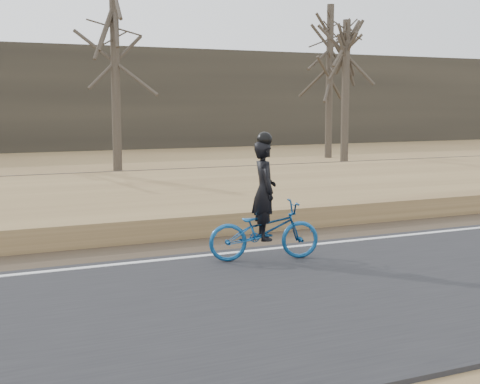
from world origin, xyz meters
name	(u,v)px	position (x,y,z in m)	size (l,w,h in m)	color
ground	(14,282)	(0.00, 0.00, 0.00)	(120.00, 120.00, 0.00)	#9B7E4F
road	(38,331)	(0.00, -2.50, 0.03)	(120.00, 6.00, 0.06)	black
edge_line	(13,275)	(0.00, 0.20, 0.07)	(120.00, 0.12, 0.01)	silver
shoulder	(6,264)	(0.00, 1.20, 0.02)	(120.00, 1.60, 0.04)	#473A2B
cyclist	(264,220)	(4.00, -0.48, 0.74)	(1.99, 1.06, 2.17)	navy
bare_tree_center	(115,65)	(5.73, 16.12, 4.22)	(0.36, 0.36, 8.43)	#453E33
bare_tree_right	(345,93)	(15.84, 14.98, 3.18)	(0.36, 0.36, 6.36)	#453E33
bare_tree_far_right	(329,82)	(17.02, 18.21, 3.76)	(0.36, 0.36, 7.51)	#453E33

